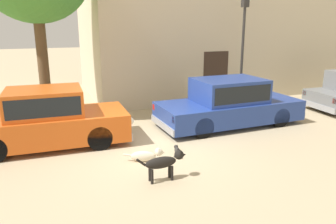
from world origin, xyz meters
name	(u,v)px	position (x,y,z in m)	size (l,w,h in m)	color
ground_plane	(151,149)	(0.00, 0.00, 0.00)	(80.00, 80.00, 0.00)	tan
parked_sedan_nearest	(47,118)	(-2.45, 1.26, 0.75)	(4.31, 1.87, 1.54)	#D15619
parked_sedan_second	(229,103)	(3.01, 1.15, 0.74)	(4.78, 1.93, 1.50)	navy
stray_dog_spotted	(165,162)	(-0.27, -1.75, 0.40)	(1.09, 0.21, 0.65)	black
stray_dog_tan	(147,155)	(-0.33, -0.72, 0.16)	(0.96, 0.42, 0.37)	beige
stray_cat	(177,150)	(0.53, -0.50, 0.08)	(0.29, 0.62, 0.16)	#2D2B28
street_lamp	(243,41)	(4.64, 3.01, 2.56)	(0.22, 0.22, 4.02)	#2D2B28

